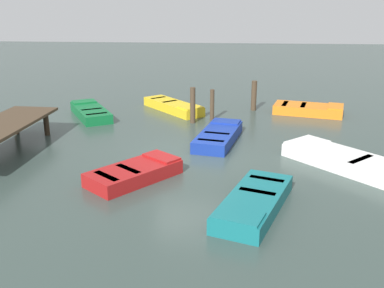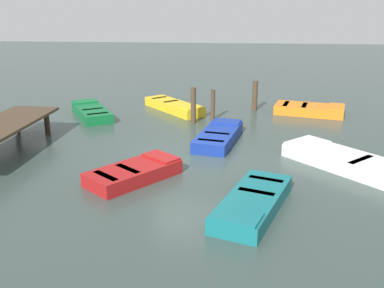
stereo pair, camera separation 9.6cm
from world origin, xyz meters
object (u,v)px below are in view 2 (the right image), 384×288
(rowboat_green, at_px, (91,112))
(mooring_piling_mid_right, at_px, (213,105))
(rowboat_orange, at_px, (310,109))
(rowboat_blue, at_px, (219,136))
(mooring_piling_far_left, at_px, (255,96))
(rowboat_white, at_px, (350,162))
(mooring_piling_center, at_px, (193,105))
(rowboat_teal, at_px, (253,203))
(rowboat_red, at_px, (134,172))
(rowboat_yellow, at_px, (174,106))

(rowboat_green, distance_m, mooring_piling_mid_right, 5.35)
(rowboat_orange, relative_size, rowboat_blue, 0.96)
(rowboat_green, bearing_deg, rowboat_blue, -148.92)
(rowboat_blue, xyz_separation_m, mooring_piling_far_left, (4.92, -1.49, 0.47))
(mooring_piling_mid_right, bearing_deg, rowboat_orange, -71.79)
(rowboat_white, distance_m, mooring_piling_center, 7.08)
(rowboat_teal, height_order, mooring_piling_far_left, mooring_piling_far_left)
(rowboat_blue, relative_size, rowboat_green, 1.01)
(rowboat_green, height_order, mooring_piling_center, mooring_piling_center)
(rowboat_blue, bearing_deg, rowboat_white, -108.34)
(rowboat_teal, bearing_deg, rowboat_red, -97.50)
(rowboat_white, distance_m, rowboat_red, 6.48)
(rowboat_green, bearing_deg, rowboat_yellow, -98.91)
(rowboat_white, xyz_separation_m, mooring_piling_mid_right, (5.34, 4.39, 0.44))
(rowboat_orange, bearing_deg, rowboat_green, -157.91)
(rowboat_blue, relative_size, rowboat_white, 0.84)
(rowboat_green, xyz_separation_m, mooring_piling_center, (-0.65, -4.55, 0.53))
(rowboat_green, bearing_deg, mooring_piling_center, -128.32)
(rowboat_green, bearing_deg, rowboat_orange, -112.53)
(mooring_piling_far_left, bearing_deg, rowboat_yellow, 96.82)
(rowboat_yellow, bearing_deg, rowboat_teal, -23.08)
(rowboat_white, bearing_deg, rowboat_yellow, -0.76)
(rowboat_red, bearing_deg, rowboat_white, -37.82)
(rowboat_white, distance_m, mooring_piling_mid_right, 6.93)
(mooring_piling_far_left, height_order, mooring_piling_center, mooring_piling_center)
(rowboat_orange, height_order, mooring_piling_far_left, mooring_piling_far_left)
(rowboat_green, bearing_deg, mooring_piling_far_left, -106.15)
(rowboat_yellow, relative_size, rowboat_red, 1.18)
(rowboat_yellow, relative_size, mooring_piling_center, 2.26)
(mooring_piling_mid_right, height_order, mooring_piling_far_left, mooring_piling_far_left)
(mooring_piling_mid_right, bearing_deg, rowboat_red, 164.13)
(rowboat_white, distance_m, mooring_piling_far_left, 7.70)
(rowboat_red, height_order, mooring_piling_far_left, mooring_piling_far_left)
(mooring_piling_center, bearing_deg, rowboat_red, 169.61)
(mooring_piling_center, bearing_deg, mooring_piling_mid_right, -55.47)
(rowboat_white, bearing_deg, rowboat_blue, 16.69)
(rowboat_teal, distance_m, mooring_piling_far_left, 10.37)
(rowboat_orange, distance_m, rowboat_red, 10.27)
(rowboat_blue, distance_m, rowboat_red, 4.40)
(mooring_piling_far_left, xyz_separation_m, mooring_piling_center, (-2.45, 2.63, 0.06))
(rowboat_green, xyz_separation_m, rowboat_red, (-6.88, -3.41, 0.00))
(rowboat_teal, distance_m, rowboat_red, 3.68)
(rowboat_blue, height_order, mooring_piling_center, mooring_piling_center)
(mooring_piling_mid_right, bearing_deg, rowboat_blue, -173.20)
(rowboat_teal, distance_m, mooring_piling_mid_right, 8.56)
(rowboat_blue, relative_size, mooring_piling_far_left, 2.47)
(mooring_piling_center, bearing_deg, rowboat_white, -132.87)
(rowboat_red, height_order, mooring_piling_mid_right, mooring_piling_mid_right)
(mooring_piling_mid_right, bearing_deg, mooring_piling_far_left, -44.05)
(rowboat_teal, bearing_deg, mooring_piling_center, -145.39)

